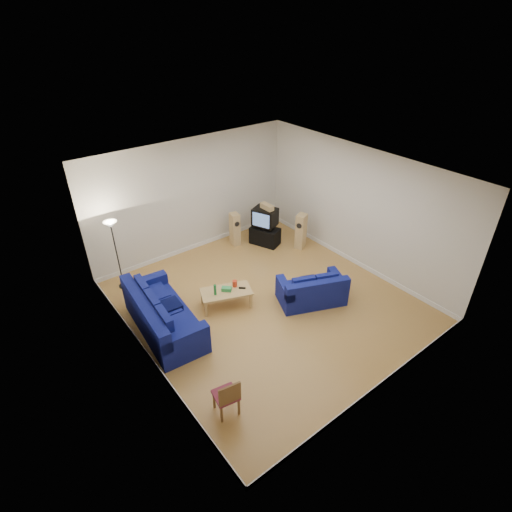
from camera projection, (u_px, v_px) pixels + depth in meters
room at (267, 247)px, 8.72m from camera, size 6.01×6.51×3.21m
sofa_three_seat at (161, 318)px, 8.55m from camera, size 1.20×2.44×0.92m
sofa_loveseat at (312, 292)px, 9.40m from camera, size 1.74×1.38×0.76m
coffee_table at (226, 293)px, 9.24m from camera, size 1.29×0.96×0.42m
bottle at (215, 290)px, 9.03m from camera, size 0.07×0.07×0.27m
tissue_box at (227, 289)px, 9.20m from camera, size 0.25×0.24×0.09m
red_canister at (235, 284)px, 9.33m from camera, size 0.16×0.16×0.15m
remote at (242, 288)px, 9.29m from camera, size 0.15×0.14×0.02m
tv_stand at (265, 236)px, 11.76m from camera, size 0.75×0.95×0.51m
av_receiver at (264, 226)px, 11.65m from camera, size 0.33×0.40×0.09m
television at (265, 217)px, 11.47m from camera, size 0.71×0.80×0.51m
centre_speaker at (267, 207)px, 11.29m from camera, size 0.18×0.43×0.15m
speaker_left at (235, 229)px, 11.60m from camera, size 0.27×0.33×0.99m
speaker_right at (301, 231)px, 11.43m from camera, size 0.38×0.34×1.05m
floor_lamp at (112, 234)px, 9.28m from camera, size 0.31×0.31×1.83m
dining_chair at (227, 396)px, 6.69m from camera, size 0.46×0.46×0.82m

